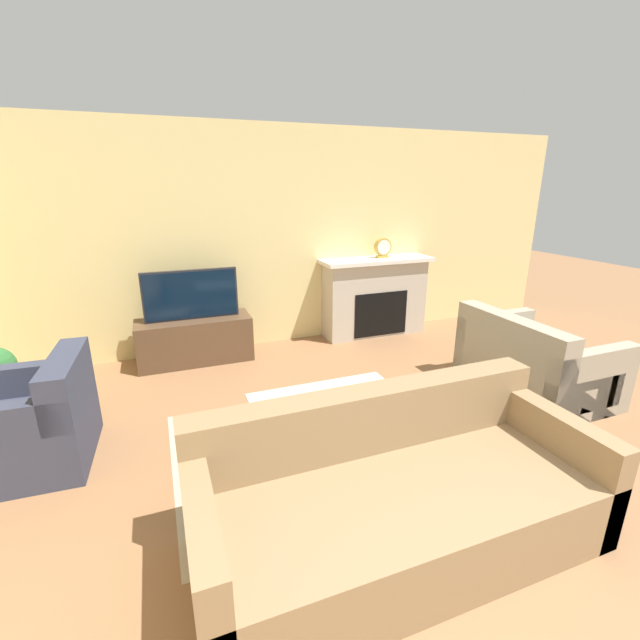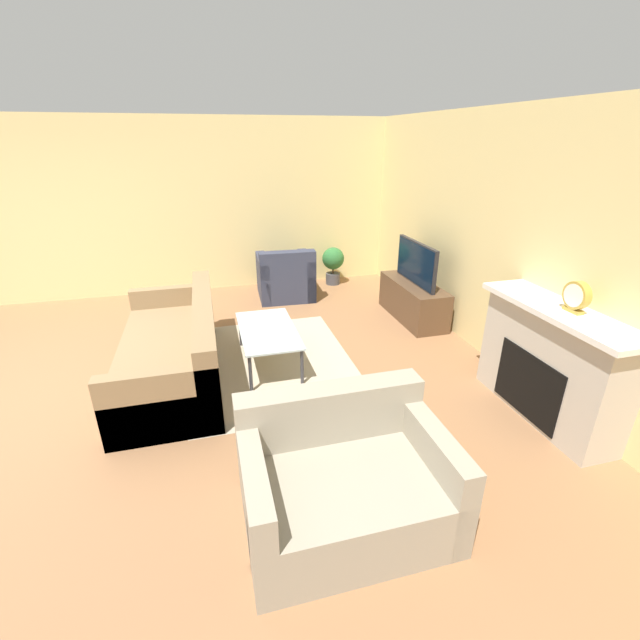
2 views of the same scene
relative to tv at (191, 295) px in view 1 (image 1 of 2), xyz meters
name	(u,v)px [view 1 (image 1 of 2)]	position (x,y,z in m)	size (l,w,h in m)	color
wall_back	(258,240)	(0.89, 0.35, 0.54)	(8.94, 0.06, 2.70)	beige
area_rug	(326,444)	(0.80, -2.15, -0.81)	(2.36, 1.81, 0.00)	#B7A88E
fireplace	(375,295)	(2.42, 0.12, -0.25)	(1.53, 0.46, 1.06)	#BCB2A3
tv_stand	(195,340)	(0.00, 0.00, -0.55)	(1.29, 0.48, 0.52)	brown
tv	(191,295)	(0.00, 0.00, 0.00)	(1.05, 0.06, 0.57)	#232328
couch_sectional	(396,497)	(0.82, -3.17, -0.53)	(2.31, 0.97, 0.82)	#8C704C
couch_loveseat	(532,365)	(3.06, -2.02, -0.52)	(0.95, 1.32, 0.82)	#9E937F
armchair_by_window	(29,427)	(-1.33, -1.57, -0.51)	(0.92, 0.89, 0.82)	#33384C
coffee_table	(328,403)	(0.80, -2.17, -0.42)	(1.16, 0.61, 0.43)	#333338
mantel_clock	(383,248)	(2.51, 0.12, 0.39)	(0.23, 0.07, 0.26)	#B79338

